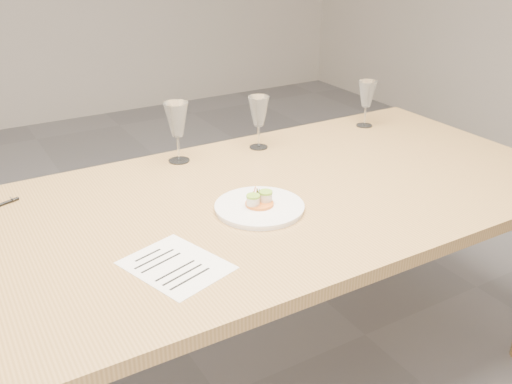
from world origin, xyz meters
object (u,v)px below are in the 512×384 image
dinner_plate (260,206)px  wine_glass_2 (259,112)px  recipe_sheet (176,265)px  wine_glass_1 (177,121)px  wine_glass_3 (367,95)px  dining_table (214,228)px

dinner_plate → wine_glass_2: wine_glass_2 is taller
recipe_sheet → wine_glass_2: bearing=27.8°
recipe_sheet → wine_glass_1: 0.71m
dinner_plate → wine_glass_2: 0.53m
wine_glass_3 → wine_glass_2: bearing=179.4°
dinner_plate → wine_glass_1: wine_glass_1 is taller
recipe_sheet → dining_table: bearing=29.6°
dining_table → recipe_sheet: recipe_sheet is taller
dining_table → wine_glass_3: wine_glass_3 is taller
wine_glass_1 → wine_glass_2: 0.32m
wine_glass_1 → wine_glass_2: wine_glass_1 is taller
dining_table → wine_glass_1: size_ratio=11.19×
wine_glass_1 → wine_glass_3: 0.83m
dining_table → wine_glass_2: wine_glass_2 is taller
dinner_plate → wine_glass_3: bearing=29.7°
dinner_plate → wine_glass_1: bearing=96.0°
dining_table → wine_glass_2: (0.38, 0.37, 0.21)m
wine_glass_2 → dinner_plate: bearing=-120.5°
dinner_plate → wine_glass_2: bearing=59.5°
wine_glass_2 → wine_glass_1: bearing=175.0°
recipe_sheet → dinner_plate: bearing=7.6°
recipe_sheet → wine_glass_3: (1.11, 0.60, 0.13)m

